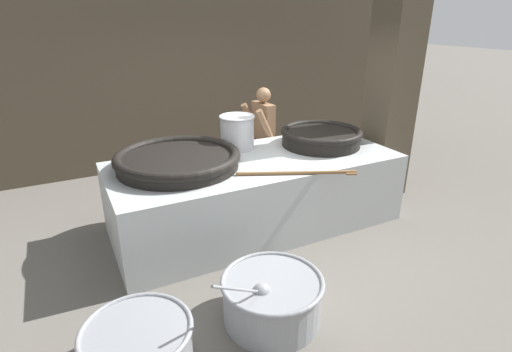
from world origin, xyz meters
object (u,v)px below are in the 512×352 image
(giant_wok_near, at_px, (178,159))
(stock_pot, at_px, (237,131))
(giant_wok_far, at_px, (321,136))
(prep_bowl_meat, at_px, (138,346))
(prep_bowl_vegetables, at_px, (272,297))
(cook, at_px, (263,135))

(giant_wok_near, height_order, stock_pot, stock_pot)
(giant_wok_far, distance_m, stock_pot, 1.15)
(giant_wok_far, xyz_separation_m, prep_bowl_meat, (-2.90, -1.78, -0.80))
(giant_wok_near, bearing_deg, prep_bowl_vegetables, -81.64)
(cook, relative_size, prep_bowl_meat, 1.84)
(giant_wok_near, height_order, cook, cook)
(giant_wok_far, xyz_separation_m, cook, (-0.41, 0.93, -0.17))
(giant_wok_near, distance_m, stock_pot, 0.99)
(giant_wok_near, relative_size, prep_bowl_vegetables, 1.30)
(giant_wok_far, height_order, prep_bowl_vegetables, giant_wok_far)
(giant_wok_near, bearing_deg, cook, 29.26)
(prep_bowl_meat, bearing_deg, giant_wok_near, 63.54)
(giant_wok_far, xyz_separation_m, prep_bowl_vegetables, (-1.72, -1.76, -0.79))
(giant_wok_far, relative_size, prep_bowl_meat, 1.29)
(giant_wok_near, height_order, prep_bowl_meat, giant_wok_near)
(giant_wok_far, relative_size, stock_pot, 2.34)
(prep_bowl_vegetables, height_order, prep_bowl_meat, prep_bowl_vegetables)
(giant_wok_near, xyz_separation_m, giant_wok_far, (1.99, -0.04, 0.02))
(stock_pot, bearing_deg, cook, 38.94)
(stock_pot, xyz_separation_m, prep_bowl_meat, (-1.83, -2.18, -0.91))
(stock_pot, relative_size, cook, 0.30)
(prep_bowl_meat, bearing_deg, stock_pot, 49.98)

